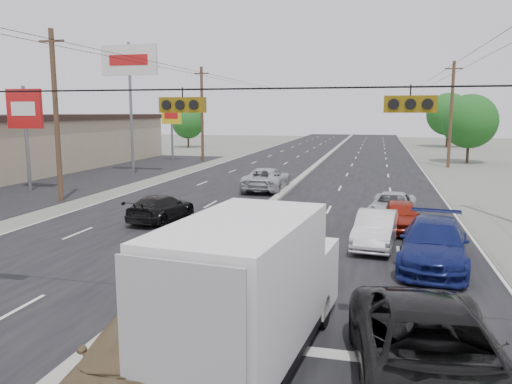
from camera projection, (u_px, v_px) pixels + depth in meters
ground at (132, 323)px, 12.65m from camera, size 200.00×200.00×0.00m
road_surface at (304, 176)px, 41.42m from camera, size 20.00×160.00×0.02m
center_median at (304, 175)px, 41.40m from camera, size 0.50×160.00×0.20m
parking_lot at (88, 178)px, 40.62m from camera, size 10.00×42.00×0.02m
utility_pole_left_b at (56, 115)px, 29.16m from camera, size 1.60×0.30×10.00m
utility_pole_left_c at (202, 114)px, 53.13m from camera, size 1.60×0.30×10.00m
utility_pole_right_c at (451, 114)px, 47.26m from camera, size 1.60×0.30×10.00m
traffic_signals at (179, 103)px, 11.45m from camera, size 25.00×0.30×0.54m
pole_sign_mid at (25, 115)px, 33.09m from camera, size 2.60×0.25×7.00m
pole_sign_billboard at (129, 69)px, 41.50m from camera, size 5.00×0.25×11.00m
pole_sign_far at (172, 120)px, 54.07m from camera, size 2.20×0.25×6.00m
tree_left_far at (188, 123)px, 74.77m from camera, size 4.80×4.80×6.12m
tree_right_mid at (470, 121)px, 51.59m from camera, size 5.60×5.60×7.14m
tree_right_far at (448, 114)px, 75.23m from camera, size 6.40×6.40×8.16m
box_truck at (254, 288)px, 10.41m from camera, size 2.93×6.59×3.24m
tan_sedan at (153, 357)px, 9.19m from camera, size 2.51×5.81×1.66m
red_sedan at (281, 257)px, 16.01m from camera, size 1.65×4.16×1.35m
black_suv at (432, 358)px, 9.13m from camera, size 3.36×6.27×1.67m
queue_car_a at (268, 222)px, 21.45m from camera, size 1.51×3.66×1.24m
queue_car_b at (376, 229)px, 19.74m from camera, size 1.87×4.31×1.38m
queue_car_c at (392, 206)px, 24.88m from camera, size 2.59×4.80×1.28m
queue_car_d at (434, 244)px, 17.19m from camera, size 2.83×5.66×1.58m
queue_car_e at (401, 216)px, 22.38m from camera, size 1.58×3.92×1.34m
oncoming_near at (161, 208)px, 24.42m from camera, size 2.26×4.57×1.28m
oncoming_far at (266, 179)px, 33.85m from camera, size 2.61×5.58×1.54m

